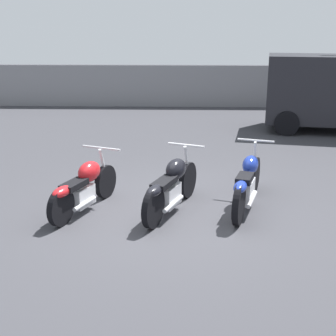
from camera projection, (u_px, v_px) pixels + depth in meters
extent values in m
plane|color=#38383D|center=(167.00, 212.00, 7.87)|extent=(60.00, 60.00, 0.00)
cube|color=gray|center=(176.00, 86.00, 17.70)|extent=(40.00, 0.04, 1.56)
cylinder|color=black|center=(106.00, 181.00, 8.47)|extent=(0.31, 0.60, 0.60)
cylinder|color=black|center=(61.00, 207.00, 7.27)|extent=(0.31, 0.60, 0.60)
cube|color=silver|center=(83.00, 196.00, 7.82)|extent=(0.36, 0.53, 0.33)
ellipsoid|color=red|center=(89.00, 172.00, 7.92)|extent=(0.47, 0.60, 0.35)
cube|color=black|center=(74.00, 185.00, 7.53)|extent=(0.42, 0.58, 0.10)
ellipsoid|color=red|center=(62.00, 192.00, 7.25)|extent=(0.35, 0.48, 0.16)
cylinder|color=silver|center=(101.00, 148.00, 8.19)|extent=(0.71, 0.31, 0.04)
cylinder|color=silver|center=(103.00, 165.00, 8.33)|extent=(0.14, 0.25, 0.64)
cylinder|color=silver|center=(85.00, 204.00, 7.67)|extent=(0.28, 0.58, 0.07)
cylinder|color=black|center=(188.00, 180.00, 8.48)|extent=(0.33, 0.65, 0.66)
cylinder|color=black|center=(153.00, 208.00, 7.19)|extent=(0.33, 0.65, 0.66)
cube|color=silver|center=(170.00, 196.00, 7.78)|extent=(0.38, 0.56, 0.36)
ellipsoid|color=black|center=(176.00, 169.00, 7.88)|extent=(0.48, 0.61, 0.35)
cube|color=black|center=(164.00, 183.00, 7.47)|extent=(0.44, 0.65, 0.10)
ellipsoid|color=black|center=(155.00, 191.00, 7.16)|extent=(0.35, 0.48, 0.16)
cylinder|color=silver|center=(186.00, 145.00, 8.19)|extent=(0.64, 0.28, 0.04)
cylinder|color=silver|center=(187.00, 163.00, 8.33)|extent=(0.14, 0.26, 0.66)
cylinder|color=silver|center=(173.00, 204.00, 7.62)|extent=(0.33, 0.70, 0.07)
cylinder|color=black|center=(255.00, 175.00, 8.73)|extent=(0.29, 0.67, 0.67)
cylinder|color=black|center=(239.00, 204.00, 7.31)|extent=(0.29, 0.67, 0.67)
cube|color=silver|center=(247.00, 192.00, 7.96)|extent=(0.36, 0.60, 0.37)
ellipsoid|color=navy|center=(250.00, 165.00, 8.08)|extent=(0.40, 0.54, 0.31)
cube|color=black|center=(245.00, 178.00, 7.62)|extent=(0.37, 0.51, 0.10)
ellipsoid|color=navy|center=(240.00, 187.00, 7.27)|extent=(0.32, 0.48, 0.16)
cylinder|color=silver|center=(256.00, 140.00, 8.43)|extent=(0.65, 0.23, 0.04)
cylinder|color=silver|center=(255.00, 158.00, 8.58)|extent=(0.12, 0.26, 0.67)
cylinder|color=silver|center=(252.00, 199.00, 7.80)|extent=(0.28, 0.72, 0.07)
cube|color=black|center=(269.00, 73.00, 13.75)|extent=(0.32, 1.62, 0.57)
cylinder|color=black|center=(287.00, 123.00, 13.21)|extent=(0.73, 0.34, 0.70)
cylinder|color=black|center=(285.00, 112.00, 14.82)|extent=(0.73, 0.34, 0.70)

